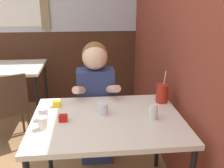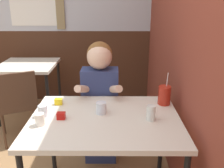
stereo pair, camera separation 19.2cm
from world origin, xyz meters
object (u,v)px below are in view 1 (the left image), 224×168
(main_table, at_px, (108,125))
(person_seated, at_px, (96,100))
(chair_near_window, at_px, (7,106))
(cocktail_pitcher, at_px, (162,93))
(background_table, at_px, (14,73))

(main_table, relative_size, person_seated, 0.91)
(main_table, relative_size, chair_near_window, 1.29)
(chair_near_window, bearing_deg, main_table, -66.06)
(main_table, bearing_deg, cocktail_pitcher, 27.64)
(background_table, bearing_deg, person_seated, -44.50)
(background_table, height_order, cocktail_pitcher, cocktail_pitcher)
(main_table, distance_m, chair_near_window, 1.34)
(main_table, relative_size, background_table, 1.48)
(main_table, xyz_separation_m, background_table, (-1.08, 1.55, -0.03))
(chair_near_window, xyz_separation_m, cocktail_pitcher, (1.47, -0.63, 0.33))
(chair_near_window, relative_size, cocktail_pitcher, 3.11)
(background_table, height_order, chair_near_window, chair_near_window)
(background_table, xyz_separation_m, person_seated, (1.01, -1.00, 0.01))
(background_table, bearing_deg, chair_near_window, -82.87)
(main_table, height_order, chair_near_window, chair_near_window)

